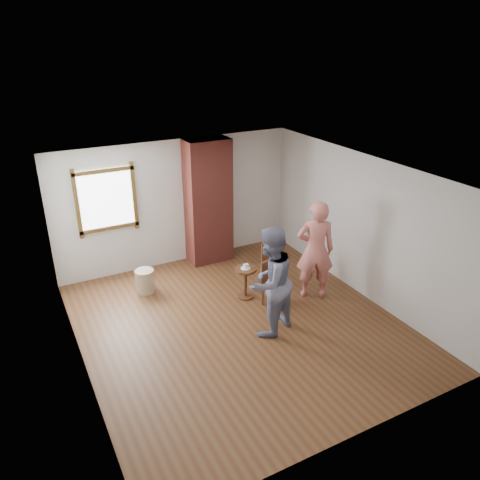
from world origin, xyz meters
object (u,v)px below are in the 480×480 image
Objects in this scene: dining_chair_left at (273,280)px; side_table at (245,278)px; person_pink at (315,250)px; dining_chair_right at (273,260)px; man at (270,282)px; stoneware_crock at (145,281)px.

side_table is at bearing 111.19° from dining_chair_left.
person_pink reaches higher than side_table.
dining_chair_left is 0.94m from person_pink.
dining_chair_right is 0.99m from person_pink.
man is 1.45m from person_pink.
man is at bearing -57.24° from stoneware_crock.
person_pink is at bearing -177.86° from man.
stoneware_crock is 1.90m from side_table.
dining_chair_left is 0.46× the size of man.
stoneware_crock is 0.24× the size of person_pink.
side_table is (-0.74, -0.27, -0.06)m from dining_chair_right.
dining_chair_left is at bearing -117.39° from dining_chair_right.
man reaches higher than stoneware_crock.
dining_chair_left is 1.41× the size of side_table.
man is at bearing 52.44° from person_pink.
stoneware_crock is 0.54× the size of dining_chair_right.
dining_chair_left is 0.96m from man.
dining_chair_right is (2.31, -0.79, 0.24)m from stoneware_crock.
man is (-0.50, -0.69, 0.44)m from dining_chair_left.
stoneware_crock is at bearing 146.11° from side_table.
side_table is 0.32× the size of person_pink.
dining_chair_left is at bearing -52.62° from side_table.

